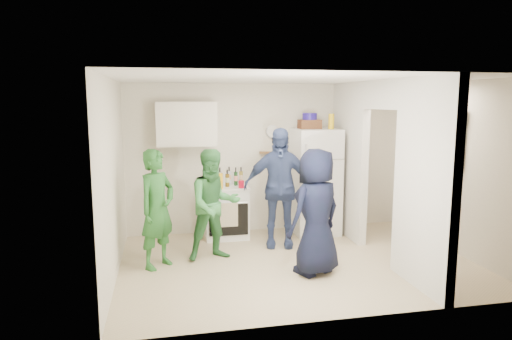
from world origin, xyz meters
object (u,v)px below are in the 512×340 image
(person_green_center, at_px, (214,205))
(person_denim, at_px, (279,188))
(stove, at_px, (226,212))
(yellow_cup_stack_top, at_px, (331,121))
(person_navy, at_px, (316,212))
(person_nook, at_px, (415,192))
(blue_bowl, at_px, (310,116))
(wicker_basket, at_px, (310,124))
(fridge, at_px, (315,181))
(person_green_left, at_px, (157,209))

(person_green_center, bearing_deg, person_denim, 10.07)
(stove, distance_m, yellow_cup_stack_top, 2.26)
(person_navy, bearing_deg, person_nook, -179.94)
(blue_bowl, xyz_separation_m, person_nook, (1.49, -0.83, -1.18))
(stove, distance_m, person_navy, 2.06)
(wicker_basket, distance_m, blue_bowl, 0.13)
(person_green_center, xyz_separation_m, person_navy, (1.21, -0.81, 0.03))
(person_denim, relative_size, person_navy, 1.12)
(yellow_cup_stack_top, distance_m, person_nook, 1.74)
(person_nook, bearing_deg, person_navy, -54.45)
(wicker_basket, bearing_deg, person_green_center, -149.34)
(stove, bearing_deg, wicker_basket, 0.81)
(stove, xyz_separation_m, blue_bowl, (1.41, 0.02, 1.54))
(person_nook, bearing_deg, person_green_center, -77.68)
(wicker_basket, height_order, person_green_center, wicker_basket)
(blue_bowl, xyz_separation_m, yellow_cup_stack_top, (0.32, -0.15, -0.08))
(person_denim, height_order, person_nook, person_denim)
(fridge, height_order, person_green_center, fridge)
(blue_bowl, xyz_separation_m, person_green_center, (-1.71, -1.01, -1.18))
(wicker_basket, xyz_separation_m, person_nook, (1.49, -0.83, -1.05))
(person_navy, distance_m, person_nook, 2.22)
(person_green_center, bearing_deg, person_nook, -7.37)
(person_navy, bearing_deg, wicker_basket, -131.68)
(person_denim, relative_size, person_nook, 1.16)
(person_denim, xyz_separation_m, person_navy, (0.18, -1.20, -0.10))
(yellow_cup_stack_top, distance_m, person_green_center, 2.47)
(wicker_basket, relative_size, person_nook, 0.22)
(person_denim, bearing_deg, blue_bowl, 55.45)
(yellow_cup_stack_top, height_order, person_navy, yellow_cup_stack_top)
(person_navy, bearing_deg, fridge, -135.04)
(blue_bowl, height_order, person_denim, blue_bowl)
(yellow_cup_stack_top, relative_size, person_nook, 0.16)
(fridge, xyz_separation_m, person_green_center, (-1.81, -0.96, -0.10))
(stove, bearing_deg, person_green_left, -133.07)
(yellow_cup_stack_top, xyz_separation_m, person_green_left, (-2.80, -1.02, -1.09))
(person_green_center, relative_size, person_navy, 0.96)
(fridge, height_order, blue_bowl, blue_bowl)
(wicker_basket, relative_size, yellow_cup_stack_top, 1.40)
(stove, relative_size, person_navy, 0.52)
(fridge, xyz_separation_m, wicker_basket, (-0.10, 0.05, 0.95))
(person_green_center, distance_m, person_nook, 3.21)
(stove, distance_m, person_nook, 3.03)
(blue_bowl, bearing_deg, person_navy, -105.23)
(fridge, bearing_deg, wicker_basket, 153.43)
(stove, distance_m, person_denim, 1.06)
(person_navy, bearing_deg, person_green_center, -60.11)
(fridge, height_order, person_denim, person_denim)
(person_green_center, height_order, person_nook, person_nook)
(fridge, height_order, person_green_left, fridge)
(fridge, distance_m, person_nook, 1.60)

